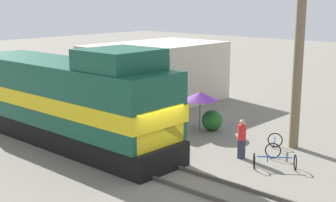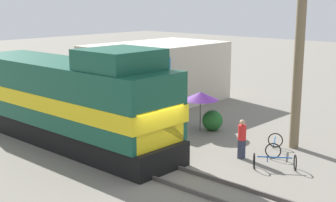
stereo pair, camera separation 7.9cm
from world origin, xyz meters
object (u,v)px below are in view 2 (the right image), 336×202
vendor_umbrella (201,96)px  bicycle_spare (274,161)px  locomotive (70,101)px  billboard_sign (159,75)px  utility_pole (301,13)px  bicycle (274,145)px  person_bystander (242,138)px

vendor_umbrella → bicycle_spare: bearing=-112.9°
locomotive → billboard_sign: (6.10, 0.18, 0.45)m
utility_pole → vendor_umbrella: bearing=98.6°
bicycle → bicycle_spare: (-1.82, -1.05, -0.02)m
bicycle_spare → vendor_umbrella: bearing=-147.8°
billboard_sign → person_bystander: size_ratio=2.02×
utility_pole → bicycle: size_ratio=6.79×
locomotive → vendor_umbrella: size_ratio=6.20×
bicycle_spare → billboard_sign: bearing=-142.7°
locomotive → billboard_sign: locomotive is taller
utility_pole → billboard_sign: bearing=91.7°
person_bystander → bicycle_spare: size_ratio=0.98×
utility_pole → bicycle_spare: 6.46m
utility_pole → person_bystander: (-2.83, 0.92, -5.04)m
vendor_umbrella → bicycle: (-0.53, -4.53, -1.47)m
billboard_sign → bicycle: billboard_sign is taller
vendor_umbrella → bicycle: bearing=-96.7°
vendor_umbrella → locomotive: bearing=151.2°
locomotive → bicycle: 9.31m
locomotive → bicycle_spare: locomotive is taller
vendor_umbrella → bicycle_spare: vendor_umbrella is taller
billboard_sign → locomotive: bearing=-178.3°
billboard_sign → bicycle_spare: billboard_sign is taller
vendor_umbrella → bicycle: vendor_umbrella is taller
locomotive → bicycle_spare: 9.42m
locomotive → person_bystander: bearing=-63.3°
utility_pole → bicycle: bearing=167.9°
utility_pole → person_bystander: size_ratio=7.07×
person_bystander → billboard_sign: bearing=70.1°
billboard_sign → bicycle_spare: bearing=-107.8°
vendor_umbrella → person_bystander: 4.51m
vendor_umbrella → billboard_sign: billboard_sign is taller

